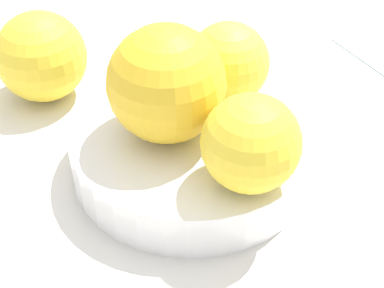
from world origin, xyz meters
The scene contains 6 objects.
ground_plane centered at (0.00, 0.00, -1.00)cm, with size 110.00×110.00×2.00cm, color silver.
fruit_bowl centered at (0.00, 0.00, 1.82)cm, with size 19.04×19.04×3.84cm.
orange_in_bowl_0 centered at (-1.37, -1.24, 8.19)cm, with size 8.71×8.71×8.71cm, color yellow.
orange_in_bowl_1 centered at (0.01, 5.07, 7.12)cm, with size 6.56×6.56×6.56cm, color yellow.
orange_in_bowl_2 centered at (6.42, -2.54, 7.21)cm, with size 6.75×6.75×6.75cm, color yellow.
orange_loose_0 centered at (-16.81, 0.66, 4.10)cm, with size 8.20×8.20×8.20cm, color yellow.
Camera 1 is at (19.60, -28.77, 31.86)cm, focal length 54.47 mm.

